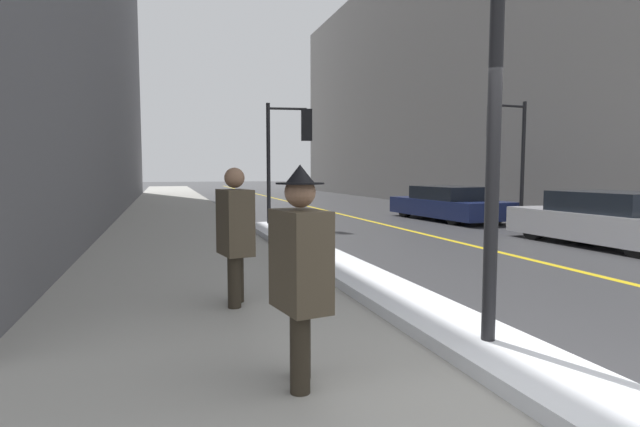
# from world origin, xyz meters

# --- Properties ---
(ground_plane) EXTENTS (160.00, 160.00, 0.00)m
(ground_plane) POSITION_xyz_m (0.00, 0.00, 0.00)
(ground_plane) COLOR #38383A
(sidewalk_slab) EXTENTS (4.00, 80.00, 0.01)m
(sidewalk_slab) POSITION_xyz_m (-2.00, 15.00, 0.01)
(sidewalk_slab) COLOR #9E9B93
(sidewalk_slab) RESTS_ON ground
(road_centre_stripe) EXTENTS (0.16, 80.00, 0.00)m
(road_centre_stripe) POSITION_xyz_m (4.00, 15.00, 0.00)
(road_centre_stripe) COLOR gold
(road_centre_stripe) RESTS_ON ground
(snow_bank_curb) EXTENTS (0.89, 12.95, 0.14)m
(snow_bank_curb) POSITION_xyz_m (0.27, 5.53, 0.07)
(snow_bank_curb) COLOR white
(snow_bank_curb) RESTS_ON ground
(building_facade_right) EXTENTS (6.00, 36.00, 13.40)m
(building_facade_right) POSITION_xyz_m (13.00, 22.00, 6.70)
(building_facade_right) COLOR slate
(building_facade_right) RESTS_ON ground
(traffic_light_near) EXTENTS (1.31, 0.34, 3.56)m
(traffic_light_near) POSITION_xyz_m (1.11, 11.45, 2.57)
(traffic_light_near) COLOR black
(traffic_light_near) RESTS_ON ground
(traffic_light_far) EXTENTS (1.31, 0.34, 3.65)m
(traffic_light_far) POSITION_xyz_m (6.89, 9.59, 2.63)
(traffic_light_far) COLOR black
(traffic_light_far) RESTS_ON ground
(pedestrian_in_glasses) EXTENTS (0.39, 0.56, 1.68)m
(pedestrian_in_glasses) POSITION_xyz_m (-1.49, 1.00, 0.92)
(pedestrian_in_glasses) COLOR #2A241B
(pedestrian_in_glasses) RESTS_ON ground
(pedestrian_trailing) EXTENTS (0.41, 0.59, 1.67)m
(pedestrian_trailing) POSITION_xyz_m (-1.64, 3.45, 0.93)
(pedestrian_trailing) COLOR #2A241B
(pedestrian_trailing) RESTS_ON ground
(parked_car_silver) EXTENTS (2.00, 4.39, 1.19)m
(parked_car_silver) POSITION_xyz_m (6.84, 5.91, 0.57)
(parked_car_silver) COLOR #B2B2B7
(parked_car_silver) RESTS_ON ground
(parked_car_navy) EXTENTS (2.18, 4.74, 1.14)m
(parked_car_navy) POSITION_xyz_m (6.68, 12.13, 0.54)
(parked_car_navy) COLOR navy
(parked_car_navy) RESTS_ON ground
(fire_hydrant) EXTENTS (0.20, 0.20, 0.70)m
(fire_hydrant) POSITION_xyz_m (0.27, 8.39, 0.35)
(fire_hydrant) COLOR gold
(fire_hydrant) RESTS_ON ground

